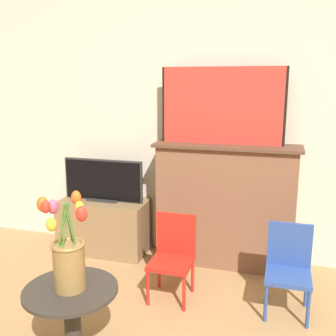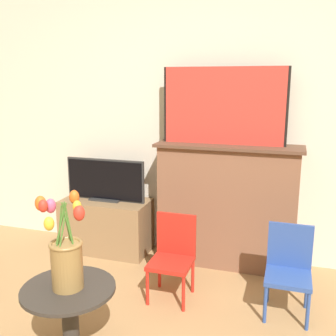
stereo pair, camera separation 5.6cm
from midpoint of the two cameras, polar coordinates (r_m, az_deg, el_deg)
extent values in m
cube|color=beige|center=(3.40, 8.18, 9.13)|extent=(8.00, 0.06, 2.70)
cube|color=brown|center=(3.36, 8.99, -5.39)|extent=(1.13, 0.31, 1.04)
cube|color=brown|center=(3.23, 9.27, 3.15)|extent=(1.19, 0.35, 0.02)
cube|color=black|center=(3.22, 8.60, 8.89)|extent=(1.00, 0.02, 0.62)
cube|color=red|center=(3.21, 8.56, 8.88)|extent=(0.96, 0.02, 0.62)
cube|color=olive|center=(3.71, -8.48, -8.20)|extent=(0.80, 0.40, 0.48)
cube|color=#2D2D2D|center=(3.63, -8.61, -4.52)|extent=(0.29, 0.12, 0.02)
cube|color=#2D2D2D|center=(3.59, -8.63, -1.69)|extent=(0.75, 0.02, 0.38)
cube|color=black|center=(3.58, -8.70, -1.73)|extent=(0.72, 0.02, 0.35)
cylinder|color=red|center=(2.87, -2.42, -16.98)|extent=(0.02, 0.02, 0.26)
cylinder|color=red|center=(2.81, 2.85, -17.77)|extent=(0.02, 0.02, 0.26)
cylinder|color=red|center=(3.09, -0.71, -14.71)|extent=(0.02, 0.02, 0.26)
cylinder|color=red|center=(3.03, 4.16, -15.36)|extent=(0.02, 0.02, 0.26)
cube|color=red|center=(2.88, 0.98, -13.64)|extent=(0.30, 0.30, 0.03)
cube|color=red|center=(2.93, 1.77, -9.52)|extent=(0.30, 0.02, 0.31)
cylinder|color=#2D4C99|center=(2.77, 14.52, -18.61)|extent=(0.02, 0.02, 0.26)
cylinder|color=#2D4C99|center=(2.78, 20.21, -18.94)|extent=(0.02, 0.02, 0.26)
cylinder|color=#2D4C99|center=(3.00, 14.82, -16.07)|extent=(0.02, 0.02, 0.26)
cylinder|color=#2D4C99|center=(3.01, 20.01, -16.38)|extent=(0.02, 0.02, 0.26)
cube|color=#2D4C99|center=(2.82, 17.59, -14.90)|extent=(0.30, 0.30, 0.03)
cube|color=#2D4C99|center=(2.87, 17.84, -10.64)|extent=(0.30, 0.02, 0.31)
cylinder|color=#332D28|center=(2.41, -13.24, -21.39)|extent=(0.09, 0.09, 0.43)
cylinder|color=#332D28|center=(2.29, -13.54, -16.70)|extent=(0.51, 0.51, 0.02)
cylinder|color=olive|center=(2.23, -13.72, -13.63)|extent=(0.17, 0.17, 0.25)
torus|color=olive|center=(2.18, -13.90, -10.65)|extent=(0.18, 0.18, 0.02)
cylinder|color=#477A2D|center=(2.16, -14.75, -9.09)|extent=(0.04, 0.02, 0.30)
ellipsoid|color=#E0517A|center=(2.12, -15.94, -5.31)|extent=(0.05, 0.05, 0.08)
cylinder|color=#477A2D|center=(2.16, -14.75, -8.80)|extent=(0.10, 0.03, 0.31)
ellipsoid|color=orange|center=(2.14, -17.29, -4.92)|extent=(0.06, 0.06, 0.08)
cylinder|color=#477A2D|center=(2.15, -13.20, -9.60)|extent=(0.06, 0.02, 0.26)
ellipsoid|color=red|center=(2.09, -12.03, -6.42)|extent=(0.06, 0.06, 0.08)
cylinder|color=#477A2D|center=(2.17, -13.60, -8.56)|extent=(0.01, 0.09, 0.32)
ellipsoid|color=orange|center=(2.19, -12.73, -4.13)|extent=(0.05, 0.05, 0.08)
cylinder|color=#477A2D|center=(2.14, -14.52, -10.06)|extent=(0.03, 0.08, 0.24)
ellipsoid|color=gold|center=(2.06, -16.13, -7.77)|extent=(0.05, 0.05, 0.07)
cylinder|color=#477A2D|center=(2.14, -14.75, -8.95)|extent=(0.05, 0.06, 0.32)
ellipsoid|color=red|center=(2.07, -16.93, -5.30)|extent=(0.05, 0.05, 0.07)
cylinder|color=#477A2D|center=(2.15, -13.19, -9.18)|extent=(0.04, 0.03, 0.29)
ellipsoid|color=gold|center=(2.11, -12.31, -5.48)|extent=(0.05, 0.05, 0.07)
camera|label=1|loc=(0.03, -89.40, 0.13)|focal=42.00mm
camera|label=2|loc=(0.03, 90.60, -0.13)|focal=42.00mm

